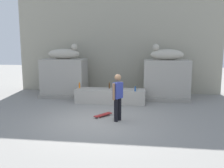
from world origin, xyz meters
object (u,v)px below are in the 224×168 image
bottle_brown (109,86)px  skateboard (103,115)px  statue_reclining_left (64,53)px  statue_reclining_right (166,54)px  bottle_orange (79,86)px  skater (118,95)px  bottle_blue (135,89)px

bottle_brown → skateboard: bearing=-87.4°
skateboard → statue_reclining_left: bearing=72.8°
statue_reclining_right → bottle_orange: bearing=12.9°
statue_reclining_left → bottle_orange: size_ratio=5.74×
skater → skateboard: 1.14m
bottle_blue → bottle_brown: size_ratio=0.83×
statue_reclining_left → bottle_orange: (1.08, -1.22, -1.43)m
bottle_blue → bottle_brown: bearing=156.9°
bottle_orange → statue_reclining_right: bearing=16.8°
skater → skateboard: (-0.60, 0.45, -0.86)m
bottle_brown → bottle_orange: bearing=-176.5°
statue_reclining_left → skater: size_ratio=0.99×
skateboard → bottle_blue: size_ratio=2.87×
statue_reclining_left → skateboard: (2.58, -3.49, -2.12)m
statue_reclining_right → skateboard: bearing=50.2°
statue_reclining_left → skateboard: 4.83m
skater → bottle_blue: size_ratio=6.28×
statue_reclining_left → bottle_orange: bearing=-55.5°
skateboard → bottle_blue: bottle_blue is taller
skater → statue_reclining_left: bearing=70.4°
statue_reclining_right → bottle_blue: (-1.41, -1.65, -1.44)m
skater → bottle_brown: 2.89m
statue_reclining_left → skateboard: size_ratio=2.17×
bottle_orange → statue_reclining_left: bearing=131.4°
bottle_blue → skater: bearing=-102.6°
bottle_blue → bottle_brown: bottle_brown is taller
statue_reclining_left → skater: statue_reclining_left is taller
bottle_orange → bottle_brown: (1.40, 0.09, 0.02)m
skater → bottle_brown: bearing=45.6°
statue_reclining_right → bottle_brown: (-2.62, -1.13, -1.41)m
skater → statue_reclining_right: bearing=5.5°
statue_reclining_left → bottle_orange: statue_reclining_left is taller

